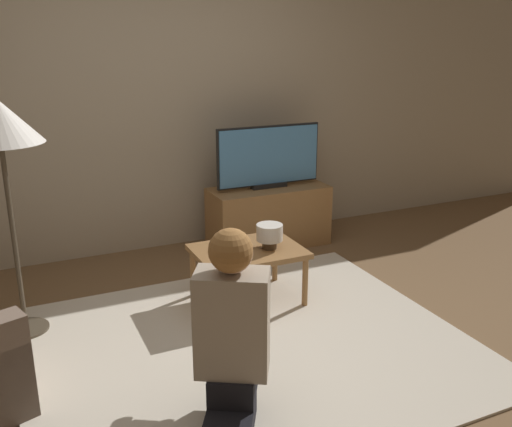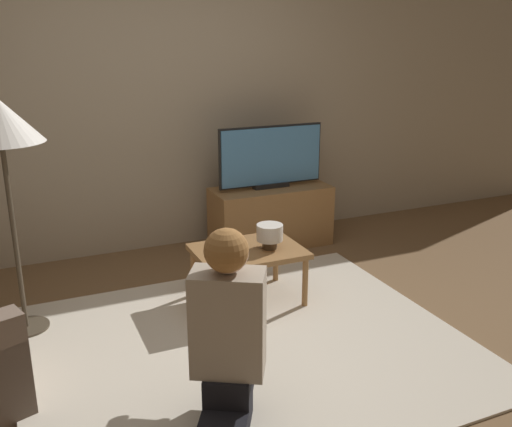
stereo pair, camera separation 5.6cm
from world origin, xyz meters
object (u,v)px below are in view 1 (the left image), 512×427
object	(u,v)px
coffee_table	(248,255)
table_lamp	(270,234)
tv	(269,156)
person_kneeling	(232,331)

from	to	relation	value
coffee_table	table_lamp	world-z (taller)	table_lamp
tv	table_lamp	xyz separation A→B (m)	(-0.49, -1.02, -0.30)
person_kneeling	table_lamp	bearing A→B (deg)	-93.68
coffee_table	person_kneeling	bearing A→B (deg)	-117.20
table_lamp	tv	bearing A→B (deg)	64.49
tv	coffee_table	world-z (taller)	tv
tv	coffee_table	xyz separation A→B (m)	(-0.63, -0.97, -0.45)
coffee_table	table_lamp	bearing A→B (deg)	-19.32
person_kneeling	table_lamp	world-z (taller)	person_kneeling
coffee_table	person_kneeling	distance (m)	1.30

